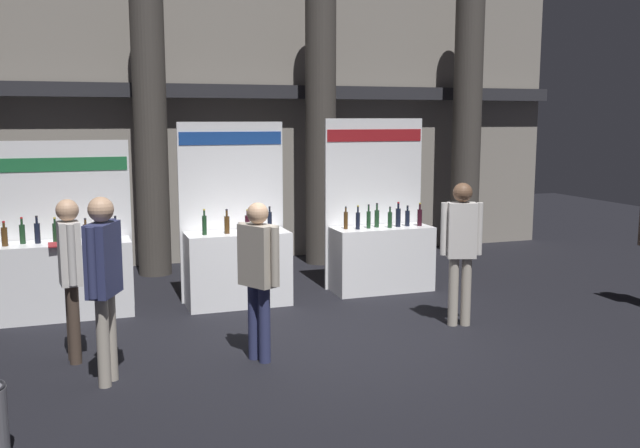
{
  "coord_description": "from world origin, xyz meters",
  "views": [
    {
      "loc": [
        -2.61,
        -7.41,
        2.59
      ],
      "look_at": [
        0.27,
        0.97,
        1.25
      ],
      "focal_mm": 39.55,
      "sensor_mm": 36.0,
      "label": 1
    }
  ],
  "objects_px": {
    "visitor_0": "(461,242)",
    "visitor_2": "(258,267)",
    "exhibitor_booth_0": "(64,272)",
    "visitor_3": "(70,268)",
    "exhibitor_booth_2": "(381,250)",
    "visitor_5": "(104,272)",
    "exhibitor_booth_1": "(237,260)"
  },
  "relations": [
    {
      "from": "exhibitor_booth_0",
      "to": "exhibitor_booth_2",
      "type": "distance_m",
      "value": 4.51
    },
    {
      "from": "exhibitor_booth_1",
      "to": "visitor_0",
      "type": "height_order",
      "value": "exhibitor_booth_1"
    },
    {
      "from": "visitor_0",
      "to": "visitor_2",
      "type": "distance_m",
      "value": 2.74
    },
    {
      "from": "visitor_5",
      "to": "visitor_2",
      "type": "bearing_deg",
      "value": 119.85
    },
    {
      "from": "exhibitor_booth_0",
      "to": "exhibitor_booth_1",
      "type": "distance_m",
      "value": 2.28
    },
    {
      "from": "visitor_2",
      "to": "visitor_5",
      "type": "height_order",
      "value": "visitor_5"
    },
    {
      "from": "exhibitor_booth_2",
      "to": "visitor_0",
      "type": "bearing_deg",
      "value": -84.69
    },
    {
      "from": "exhibitor_booth_0",
      "to": "visitor_2",
      "type": "height_order",
      "value": "exhibitor_booth_0"
    },
    {
      "from": "exhibitor_booth_2",
      "to": "visitor_2",
      "type": "relative_size",
      "value": 1.51
    },
    {
      "from": "visitor_5",
      "to": "exhibitor_booth_0",
      "type": "bearing_deg",
      "value": -146.93
    },
    {
      "from": "visitor_2",
      "to": "visitor_5",
      "type": "distance_m",
      "value": 1.58
    },
    {
      "from": "visitor_2",
      "to": "visitor_0",
      "type": "bearing_deg",
      "value": 70.51
    },
    {
      "from": "exhibitor_booth_2",
      "to": "visitor_0",
      "type": "height_order",
      "value": "exhibitor_booth_2"
    },
    {
      "from": "exhibitor_booth_2",
      "to": "visitor_5",
      "type": "xyz_separation_m",
      "value": [
        -4.08,
        -2.64,
        0.5
      ]
    },
    {
      "from": "exhibitor_booth_2",
      "to": "visitor_5",
      "type": "distance_m",
      "value": 4.88
    },
    {
      "from": "visitor_0",
      "to": "visitor_3",
      "type": "distance_m",
      "value": 4.59
    },
    {
      "from": "exhibitor_booth_2",
      "to": "visitor_3",
      "type": "bearing_deg",
      "value": -156.95
    },
    {
      "from": "exhibitor_booth_1",
      "to": "exhibitor_booth_2",
      "type": "xyz_separation_m",
      "value": [
        2.23,
        0.12,
        -0.01
      ]
    },
    {
      "from": "exhibitor_booth_2",
      "to": "visitor_2",
      "type": "bearing_deg",
      "value": -135.36
    },
    {
      "from": "exhibitor_booth_0",
      "to": "visitor_2",
      "type": "bearing_deg",
      "value": -51.51
    },
    {
      "from": "exhibitor_booth_1",
      "to": "exhibitor_booth_2",
      "type": "distance_m",
      "value": 2.23
    },
    {
      "from": "exhibitor_booth_2",
      "to": "visitor_5",
      "type": "relative_size",
      "value": 1.4
    },
    {
      "from": "exhibitor_booth_0",
      "to": "exhibitor_booth_2",
      "type": "height_order",
      "value": "exhibitor_booth_2"
    },
    {
      "from": "exhibitor_booth_0",
      "to": "visitor_3",
      "type": "height_order",
      "value": "exhibitor_booth_0"
    },
    {
      "from": "exhibitor_booth_1",
      "to": "visitor_3",
      "type": "bearing_deg",
      "value": -140.96
    },
    {
      "from": "exhibitor_booth_2",
      "to": "visitor_0",
      "type": "relative_size",
      "value": 1.43
    },
    {
      "from": "visitor_0",
      "to": "visitor_2",
      "type": "xyz_separation_m",
      "value": [
        -2.7,
        -0.45,
        -0.04
      ]
    },
    {
      "from": "visitor_2",
      "to": "visitor_3",
      "type": "xyz_separation_m",
      "value": [
        -1.88,
        0.61,
        -0.0
      ]
    },
    {
      "from": "exhibitor_booth_0",
      "to": "exhibitor_booth_1",
      "type": "height_order",
      "value": "exhibitor_booth_1"
    },
    {
      "from": "exhibitor_booth_0",
      "to": "visitor_0",
      "type": "height_order",
      "value": "exhibitor_booth_0"
    },
    {
      "from": "exhibitor_booth_1",
      "to": "visitor_5",
      "type": "relative_size",
      "value": 1.37
    },
    {
      "from": "exhibitor_booth_0",
      "to": "visitor_5",
      "type": "relative_size",
      "value": 1.24
    }
  ]
}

